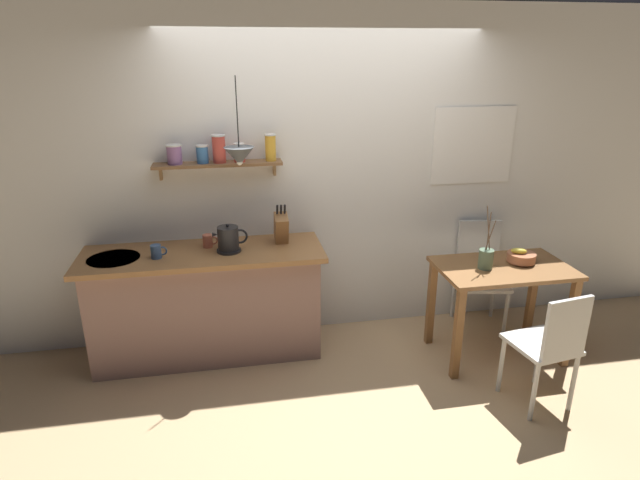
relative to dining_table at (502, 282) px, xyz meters
The scene contains 14 objects.
ground_plane 1.43m from the dining_table, behind, with size 14.00×14.00×0.00m, color tan.
back_wall 1.50m from the dining_table, 144.67° to the left, with size 6.80×0.11×2.70m.
kitchen_counter 2.32m from the dining_table, 169.34° to the left, with size 1.83×0.63×0.90m.
wall_shelf 2.39m from the dining_table, 164.10° to the left, with size 0.97×0.20×0.34m.
dining_table is the anchor object (origin of this frame).
dining_chair_near 0.70m from the dining_table, 90.96° to the right, with size 0.44×0.45×0.88m.
dining_chair_far 0.55m from the dining_table, 80.17° to the left, with size 0.49×0.48×0.93m.
fruit_bowl 0.25m from the dining_table, 14.49° to the left, with size 0.22×0.22×0.12m.
twig_vase 0.28m from the dining_table, behind, with size 0.11×0.11×0.50m.
electric_kettle 2.14m from the dining_table, 169.77° to the left, with size 0.26×0.18×0.22m.
knife_block 1.78m from the dining_table, 163.48° to the left, with size 0.10×0.20×0.32m.
coffee_mug_by_sink 2.64m from the dining_table, behind, with size 0.12×0.08×0.10m.
coffee_mug_spare 2.31m from the dining_table, 167.32° to the left, with size 0.12×0.08×0.10m.
pendant_lamp 2.23m from the dining_table, 169.44° to the left, with size 0.22×0.22×0.62m.
Camera 1 is at (-0.80, -3.52, 2.34)m, focal length 29.44 mm.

